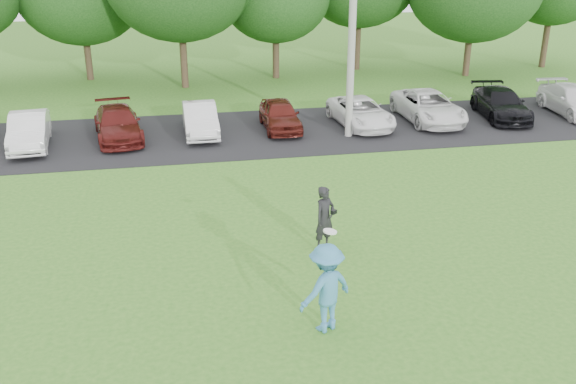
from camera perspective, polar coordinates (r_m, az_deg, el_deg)
name	(u,v)px	position (r m, az deg, el deg)	size (l,w,h in m)	color
ground	(318,308)	(14.14, 2.67, -10.23)	(100.00, 100.00, 0.00)	#30691E
parking_lot	(244,133)	(25.87, -3.91, 5.25)	(32.00, 6.50, 0.03)	black
utility_pole	(353,17)	(24.58, 5.77, 15.25)	(0.28, 0.28, 9.21)	gray
frisbee_player	(326,288)	(12.99, 3.40, -8.50)	(1.42, 1.18, 2.25)	teal
camera_bystander	(325,219)	(16.17, 3.29, -2.37)	(0.74, 0.69, 1.71)	black
parked_cars	(284,115)	(26.07, -0.36, 6.85)	(30.60, 4.77, 1.26)	silver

